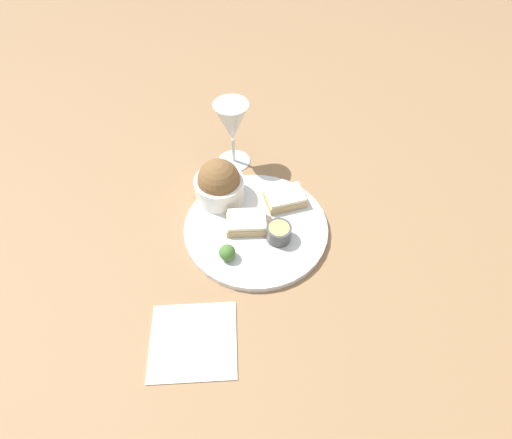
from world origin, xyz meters
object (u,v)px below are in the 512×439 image
object	(u,v)px
wine_glass	(232,125)
napkin	(193,341)
cheese_toast_near	(285,198)
cheese_toast_far	(247,222)
sauce_ramekin	(279,232)
salad_bowl	(219,184)

from	to	relation	value
wine_glass	napkin	bearing A→B (deg)	-125.20
wine_glass	napkin	size ratio (longest dim) A/B	0.84
cheese_toast_near	cheese_toast_far	bearing A→B (deg)	-168.91
cheese_toast_far	wine_glass	xyz separation A→B (m)	(0.07, 0.20, 0.08)
cheese_toast_near	sauce_ramekin	bearing A→B (deg)	-128.52
salad_bowl	napkin	size ratio (longest dim) A/B	0.56
sauce_ramekin	cheese_toast_far	distance (m)	0.07
sauce_ramekin	salad_bowl	bearing A→B (deg)	108.85
cheese_toast_near	napkin	size ratio (longest dim) A/B	0.49
wine_glass	cheese_toast_near	bearing A→B (deg)	-79.44
salad_bowl	napkin	xyz separation A→B (m)	(-0.18, -0.28, -0.05)
cheese_toast_far	cheese_toast_near	bearing A→B (deg)	11.09
salad_bowl	cheese_toast_far	xyz separation A→B (m)	(0.01, -0.10, -0.03)
sauce_ramekin	napkin	distance (m)	0.26
salad_bowl	sauce_ramekin	size ratio (longest dim) A/B	2.13
wine_glass	napkin	distance (m)	0.47
cheese_toast_near	napkin	world-z (taller)	cheese_toast_near
sauce_ramekin	wine_glass	distance (m)	0.28
sauce_ramekin	napkin	size ratio (longest dim) A/B	0.26
cheese_toast_near	salad_bowl	bearing A→B (deg)	144.81
cheese_toast_far	wine_glass	bearing A→B (deg)	70.94
wine_glass	napkin	xyz separation A→B (m)	(-0.27, -0.38, -0.11)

